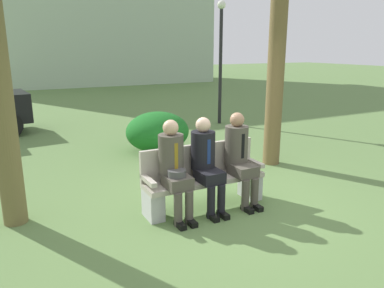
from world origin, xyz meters
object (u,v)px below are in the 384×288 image
at_px(seated_man_left, 174,165).
at_px(shrub_near_bench, 158,132).
at_px(street_lamp, 221,50).
at_px(park_bench, 203,178).
at_px(seated_man_middle, 206,160).
at_px(seated_man_right, 239,154).

xyz_separation_m(seated_man_left, shrub_near_bench, (1.06, 3.19, -0.30)).
relative_size(shrub_near_bench, street_lamp, 0.40).
relative_size(seated_man_left, street_lamp, 0.38).
bearing_deg(park_bench, seated_man_left, -166.07).
bearing_deg(street_lamp, seated_man_middle, -123.19).
bearing_deg(shrub_near_bench, park_bench, -100.12).
bearing_deg(shrub_near_bench, seated_man_left, -108.38).
distance_m(seated_man_middle, seated_man_right, 0.56).
height_order(park_bench, seated_man_middle, seated_man_middle).
height_order(seated_man_left, seated_man_middle, seated_man_left).
height_order(park_bench, seated_man_right, seated_man_right).
xyz_separation_m(park_bench, street_lamp, (3.40, 5.11, 1.75)).
height_order(seated_man_middle, street_lamp, street_lamp).
relative_size(seated_man_right, shrub_near_bench, 0.95).
bearing_deg(seated_man_middle, seated_man_right, 0.22).
xyz_separation_m(seated_man_right, street_lamp, (2.87, 5.23, 1.42)).
bearing_deg(seated_man_left, seated_man_middle, 0.57).
distance_m(seated_man_right, street_lamp, 6.13).
distance_m(park_bench, street_lamp, 6.39).
bearing_deg(seated_man_right, park_bench, 167.31).
xyz_separation_m(seated_man_left, street_lamp, (3.91, 5.24, 1.43)).
height_order(seated_man_middle, seated_man_right, seated_man_right).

